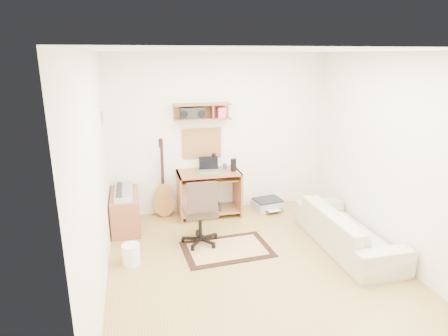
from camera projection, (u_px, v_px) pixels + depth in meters
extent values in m
cube|color=#A88646|center=(255.00, 267.00, 4.83)|extent=(3.60, 4.00, 0.01)
cube|color=white|center=(261.00, 50.00, 4.10)|extent=(3.60, 4.00, 0.01)
cube|color=white|center=(219.00, 134.00, 6.34)|extent=(3.60, 0.01, 2.60)
cube|color=white|center=(95.00, 178.00, 4.06)|extent=(0.01, 4.00, 2.60)
cube|color=white|center=(393.00, 158.00, 4.87)|extent=(0.01, 4.00, 2.60)
cube|color=#9D5637|center=(203.00, 112.00, 6.03)|extent=(0.90, 0.25, 0.26)
cube|color=tan|center=(202.00, 143.00, 6.28)|extent=(0.64, 0.03, 0.49)
cube|color=#4C8CBF|center=(102.00, 117.00, 5.35)|extent=(0.02, 0.20, 0.15)
cylinder|color=black|center=(234.00, 165.00, 6.19)|extent=(0.09, 0.09, 0.21)
cylinder|color=#2D4A88|center=(225.00, 166.00, 6.32)|extent=(0.06, 0.06, 0.09)
cube|color=black|center=(192.00, 113.00, 6.00)|extent=(0.37, 0.17, 0.19)
cube|color=beige|center=(227.00, 249.00, 5.24)|extent=(1.23, 0.86, 0.02)
cube|color=#9D5637|center=(125.00, 211.00, 5.85)|extent=(0.40, 0.90, 0.55)
cube|color=#B2B5BA|center=(124.00, 192.00, 5.76)|extent=(0.26, 0.82, 0.07)
cylinder|color=white|center=(131.00, 254.00, 4.85)|extent=(0.30, 0.30, 0.27)
cube|color=#A5A8AA|center=(268.00, 204.00, 6.60)|extent=(0.51, 0.43, 0.17)
imported|color=#BDB796|center=(348.00, 223.00, 5.22)|extent=(0.54, 1.85, 0.72)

